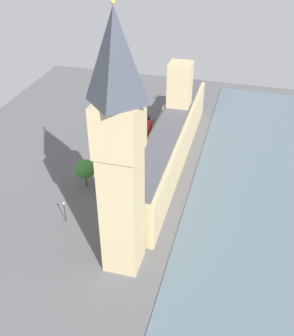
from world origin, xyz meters
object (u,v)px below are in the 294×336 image
(car_white_kerbside, at_px, (149,120))
(street_lamp_under_trees, at_px, (64,209))
(parliament_building, at_px, (170,140))
(double_decker_bus_leading, at_px, (136,147))
(plane_tree_far_end, at_px, (85,169))
(car_yellow_cab_near_tower, at_px, (109,196))
(pedestrian_corner, at_px, (128,190))
(plane_tree_opposite_hall, at_px, (118,125))
(plane_tree_by_river_gate, at_px, (120,116))
(double_decker_bus_midblock, at_px, (146,132))
(clock_tower, at_px, (119,153))
(street_lamp_trailing, at_px, (113,135))

(car_white_kerbside, bearing_deg, street_lamp_under_trees, 79.10)
(parliament_building, relative_size, car_white_kerbside, 17.35)
(parliament_building, bearing_deg, street_lamp_under_trees, 61.19)
(double_decker_bus_leading, distance_m, street_lamp_under_trees, 39.29)
(parliament_building, relative_size, plane_tree_far_end, 8.68)
(double_decker_bus_leading, xyz_separation_m, car_yellow_cab_near_tower, (0.54, 25.73, -1.75))
(car_yellow_cab_near_tower, distance_m, street_lamp_under_trees, 15.29)
(street_lamp_under_trees, bearing_deg, car_white_kerbside, -96.02)
(car_yellow_cab_near_tower, bearing_deg, double_decker_bus_leading, 86.89)
(car_yellow_cab_near_tower, distance_m, pedestrian_corner, 6.38)
(car_white_kerbside, bearing_deg, plane_tree_opposite_hall, 59.93)
(plane_tree_opposite_hall, relative_size, plane_tree_far_end, 0.83)
(pedestrian_corner, relative_size, plane_tree_by_river_gate, 0.16)
(plane_tree_opposite_hall, bearing_deg, street_lamp_under_trees, 90.80)
(parliament_building, distance_m, double_decker_bus_midblock, 17.65)
(double_decker_bus_midblock, bearing_deg, plane_tree_by_river_gate, -10.55)
(double_decker_bus_leading, distance_m, plane_tree_by_river_gate, 15.92)
(car_white_kerbside, height_order, double_decker_bus_midblock, double_decker_bus_midblock)
(double_decker_bus_midblock, relative_size, double_decker_bus_leading, 1.00)
(plane_tree_far_end, bearing_deg, street_lamp_under_trees, 92.53)
(car_white_kerbside, bearing_deg, plane_tree_by_river_gate, 52.77)
(clock_tower, height_order, double_decker_bus_leading, clock_tower)
(double_decker_bus_leading, bearing_deg, parliament_building, -10.11)
(double_decker_bus_midblock, height_order, plane_tree_by_river_gate, plane_tree_by_river_gate)
(parliament_building, distance_m, double_decker_bus_leading, 13.31)
(car_yellow_cab_near_tower, relative_size, street_lamp_under_trees, 0.64)
(car_yellow_cab_near_tower, bearing_deg, double_decker_bus_midblock, 86.25)
(street_lamp_under_trees, bearing_deg, parliament_building, -118.81)
(double_decker_bus_midblock, bearing_deg, plane_tree_opposite_hall, 9.25)
(plane_tree_opposite_hall, height_order, street_lamp_under_trees, plane_tree_opposite_hall)
(car_white_kerbside, distance_m, plane_tree_opposite_hall, 17.58)
(plane_tree_far_end, bearing_deg, double_decker_bus_midblock, -106.43)
(street_lamp_trailing, bearing_deg, double_decker_bus_midblock, -135.41)
(plane_tree_opposite_hall, bearing_deg, car_yellow_cab_near_tower, 103.83)
(car_white_kerbside, height_order, street_lamp_under_trees, street_lamp_under_trees)
(plane_tree_by_river_gate, height_order, street_lamp_trailing, plane_tree_by_river_gate)
(parliament_building, distance_m, car_white_kerbside, 29.64)
(plane_tree_opposite_hall, xyz_separation_m, street_lamp_trailing, (-0.41, 6.63, -0.58))
(car_white_kerbside, distance_m, car_yellow_cab_near_tower, 49.75)
(car_white_kerbside, bearing_deg, pedestrian_corner, 92.40)
(parliament_building, relative_size, pedestrian_corner, 48.35)
(double_decker_bus_leading, bearing_deg, car_yellow_cab_near_tower, -95.69)
(car_yellow_cab_near_tower, bearing_deg, plane_tree_far_end, 153.63)
(double_decker_bus_leading, relative_size, plane_tree_far_end, 1.17)
(clock_tower, height_order, car_white_kerbside, clock_tower)
(plane_tree_far_end, bearing_deg, pedestrian_corner, -177.48)
(double_decker_bus_midblock, height_order, pedestrian_corner, double_decker_bus_midblock)
(parliament_building, bearing_deg, plane_tree_far_end, 44.31)
(parliament_building, distance_m, clock_tower, 52.18)
(pedestrian_corner, height_order, plane_tree_by_river_gate, plane_tree_by_river_gate)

